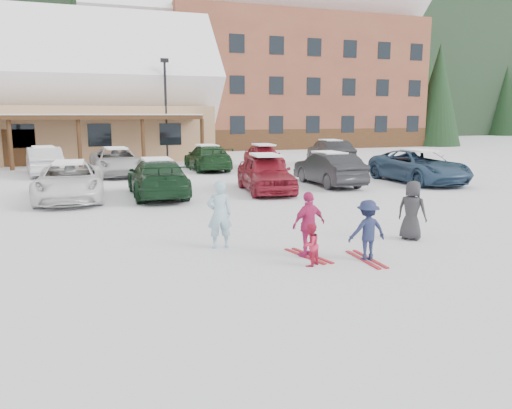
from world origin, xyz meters
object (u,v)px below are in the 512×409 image
object	(u,v)px
parked_car_6	(419,166)
parked_car_10	(117,162)
parked_car_12	(264,157)
child_navy	(367,230)
parked_car_5	(329,169)
child_magenta	(309,225)
parked_car_3	(157,178)
bystander_dark	(412,210)
alpine_hotel	(268,57)
parked_car_4	(265,173)
adult_skier	(219,214)
parked_car_11	(207,158)
parked_car_2	(70,181)
parked_car_13	(330,153)
parked_car_9	(44,161)
lamp_post	(166,105)
toddler_red	(310,245)

from	to	relation	value
parked_car_6	parked_car_10	world-z (taller)	parked_car_6
parked_car_12	parked_car_10	bearing A→B (deg)	-172.95
parked_car_6	child_navy	bearing A→B (deg)	-130.47
parked_car_5	parked_car_6	world-z (taller)	parked_car_6
child_magenta	parked_car_3	size ratio (longest dim) A/B	0.29
bystander_dark	parked_car_6	size ratio (longest dim) A/B	0.28
parked_car_5	parked_car_12	size ratio (longest dim) A/B	1.07
parked_car_10	parked_car_6	bearing A→B (deg)	-33.53
alpine_hotel	parked_car_10	xyz separation A→B (m)	(-16.12, -21.50, -7.93)
bystander_dark	parked_car_4	xyz separation A→B (m)	(-0.73, 8.45, 0.01)
parked_car_6	parked_car_10	size ratio (longest dim) A/B	1.05
adult_skier	parked_car_5	size ratio (longest dim) A/B	0.36
parked_car_3	parked_car_11	xyz separation A→B (m)	(3.92, 8.26, -0.01)
parked_car_10	parked_car_12	size ratio (longest dim) A/B	1.23
parked_car_2	parked_car_12	size ratio (longest dim) A/B	1.22
parked_car_13	adult_skier	bearing A→B (deg)	63.24
parked_car_4	parked_car_6	xyz separation A→B (m)	(7.55, 0.35, -0.01)
parked_car_4	parked_car_11	xyz separation A→B (m)	(-0.32, 8.49, -0.05)
adult_skier	parked_car_9	xyz separation A→B (m)	(-4.79, 16.53, -0.07)
child_magenta	parked_car_5	world-z (taller)	parked_car_5
child_navy	parked_car_9	bearing A→B (deg)	-66.05
child_navy	parked_car_13	bearing A→B (deg)	-113.29
lamp_post	parked_car_11	world-z (taller)	lamp_post
bystander_dark	parked_car_3	world-z (taller)	bystander_dark
adult_skier	parked_car_3	world-z (taller)	adult_skier
child_navy	parked_car_11	xyz separation A→B (m)	(0.93, 18.14, 0.05)
parked_car_3	parked_car_12	bearing A→B (deg)	-131.24
alpine_hotel	bystander_dark	bearing A→B (deg)	-105.08
alpine_hotel	parked_car_4	distance (m)	32.10
child_navy	parked_car_13	xyz separation A→B (m)	(8.70, 18.49, 0.12)
lamp_post	child_magenta	size ratio (longest dim) A/B	4.59
child_navy	parked_car_2	bearing A→B (deg)	-57.03
parked_car_2	parked_car_4	size ratio (longest dim) A/B	1.14
alpine_hotel	parked_car_11	bearing A→B (deg)	-118.43
parked_car_2	parked_car_4	distance (m)	7.35
parked_car_12	parked_car_9	bearing A→B (deg)	-179.72
adult_skier	parked_car_3	bearing A→B (deg)	-83.49
child_navy	parked_car_4	distance (m)	9.73
toddler_red	child_magenta	world-z (taller)	child_magenta
child_magenta	parked_car_13	bearing A→B (deg)	-131.81
child_navy	parked_car_5	xyz separation A→B (m)	(4.52, 10.54, 0.07)
child_magenta	parked_car_4	xyz separation A→B (m)	(2.31, 9.01, 0.03)
parked_car_4	parked_car_2	bearing A→B (deg)	-177.07
adult_skier	bystander_dark	bearing A→B (deg)	175.02
parked_car_10	parked_car_11	size ratio (longest dim) A/B	1.05
parked_car_3	parked_car_13	bearing A→B (deg)	-142.76
parked_car_11	parked_car_12	xyz separation A→B (m)	(3.17, -0.43, 0.00)
bystander_dark	parked_car_3	size ratio (longest dim) A/B	0.30
parked_car_9	toddler_red	bearing A→B (deg)	100.59
toddler_red	parked_car_2	size ratio (longest dim) A/B	0.18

